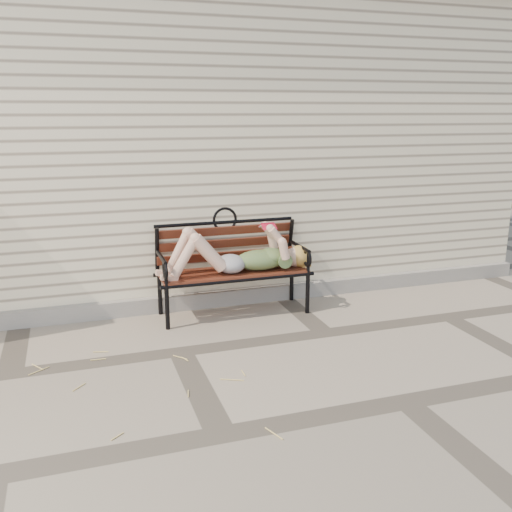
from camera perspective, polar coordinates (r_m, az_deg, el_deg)
name	(u,v)px	position (r m, az deg, el deg)	size (l,w,h in m)	color
ground	(181,352)	(4.60, -7.53, -9.47)	(80.00, 80.00, 0.00)	gray
house_wall	(129,140)	(7.20, -12.56, 11.23)	(8.00, 4.00, 3.00)	#F6E7C0
foundation_strip	(161,304)	(5.47, -9.49, -4.79)	(8.00, 0.10, 0.15)	#9C968D
garden_bench	(231,255)	(5.31, -2.54, 0.08)	(1.50, 0.60, 0.97)	black
reading_woman	(236,255)	(5.19, -2.05, 0.13)	(1.41, 0.32, 0.44)	#0B454E
straw_scatter	(31,403)	(4.10, -21.60, -13.47)	(2.95, 1.75, 0.01)	#E2C46E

